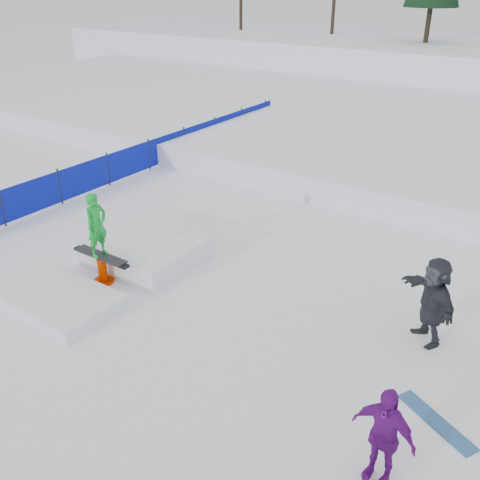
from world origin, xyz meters
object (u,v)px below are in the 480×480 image
Objects in this scene: spectator_dark at (432,301)px; jib_rail_feature at (122,260)px; safety_fence at (149,154)px; spectator_purple at (383,435)px.

spectator_dark is 0.39× the size of jib_rail_feature.
safety_fence is 3.64× the size of jib_rail_feature.
spectator_dark is (-0.40, 3.45, 0.09)m from spectator_purple.
jib_rail_feature is (4.44, -5.66, -0.25)m from safety_fence.
safety_fence is 9.31× the size of spectator_dark.
jib_rail_feature reaches higher than spectator_purple.
spectator_dark reaches higher than spectator_purple.
spectator_purple is 7.27m from jib_rail_feature.
spectator_dark is at bearing 12.13° from jib_rail_feature.
spectator_dark is 6.73m from jib_rail_feature.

